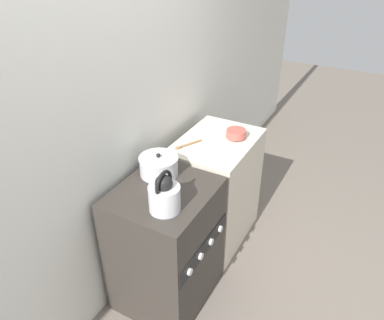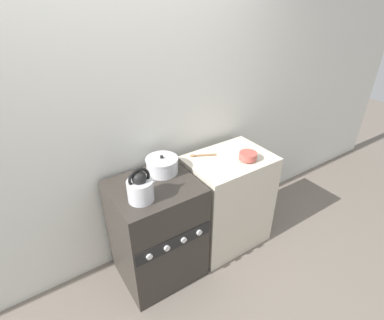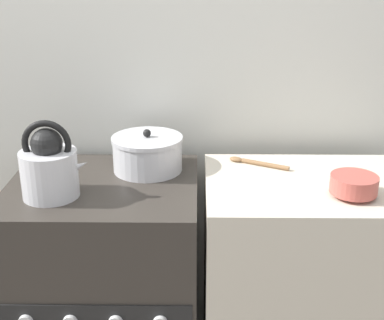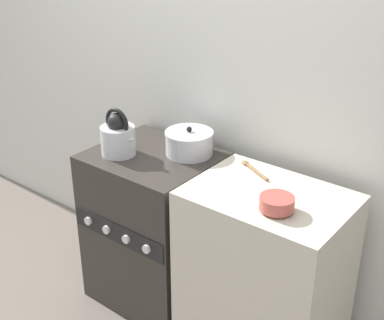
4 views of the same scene
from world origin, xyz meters
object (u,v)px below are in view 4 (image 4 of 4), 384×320
Objects in this scene: stove at (155,227)px; kettle at (118,137)px; enamel_bowl at (277,203)px; cooking_pot at (189,143)px.

kettle is at bearing -144.82° from stove.
stove is 0.57m from kettle.
kettle is at bearing 178.31° from enamel_bowl.
stove is 0.54m from cooking_pot.
kettle is 1.00× the size of cooking_pot.
cooking_pot is 0.70m from enamel_bowl.
stove is 0.95m from enamel_bowl.
stove is at bearing 170.94° from enamel_bowl.
enamel_bowl is at bearing -20.95° from cooking_pot.
cooking_pot is (0.14, 0.12, 0.51)m from stove.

